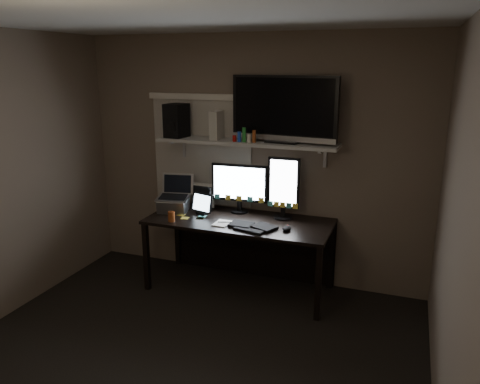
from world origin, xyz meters
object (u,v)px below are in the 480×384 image
at_px(cup, 171,217).
at_px(game_console, 217,125).
at_px(desk, 243,233).
at_px(monitor_portrait, 284,188).
at_px(laptop, 173,194).
at_px(tv, 284,109).
at_px(mouse, 287,228).
at_px(tablet, 202,204).
at_px(speaker, 177,121).
at_px(monitor_landscape, 239,188).
at_px(keyboard, 253,226).

height_order(cup, game_console, game_console).
relative_size(desk, game_console, 6.53).
bearing_deg(monitor_portrait, cup, -155.23).
height_order(laptop, tv, tv).
distance_m(mouse, tablet, 0.94).
relative_size(laptop, speaker, 1.10).
relative_size(monitor_landscape, monitor_portrait, 0.94).
distance_m(desk, game_console, 1.11).
bearing_deg(tv, game_console, -173.37).
distance_m(monitor_portrait, speaker, 1.28).
bearing_deg(speaker, laptop, -78.43).
relative_size(monitor_portrait, keyboard, 1.40).
relative_size(cup, game_console, 0.36).
distance_m(mouse, tv, 1.11).
relative_size(keyboard, tablet, 1.76).
bearing_deg(monitor_landscape, game_console, -177.67).
height_order(monitor_portrait, laptop, monitor_portrait).
bearing_deg(laptop, speaker, 82.65).
distance_m(desk, monitor_landscape, 0.46).
bearing_deg(monitor_portrait, tv, 129.35).
bearing_deg(game_console, mouse, -27.34).
bearing_deg(cup, mouse, 6.68).
height_order(monitor_portrait, cup, monitor_portrait).
bearing_deg(game_console, monitor_portrait, -6.56).
bearing_deg(monitor_landscape, mouse, -35.06).
bearing_deg(tv, monitor_landscape, -176.09).
bearing_deg(desk, cup, -147.11).
bearing_deg(mouse, tv, 114.51).
bearing_deg(laptop, tablet, -8.23).
xyz_separation_m(tablet, tv, (0.78, 0.18, 0.95)).
height_order(monitor_portrait, speaker, speaker).
relative_size(tablet, cup, 2.59).
relative_size(keyboard, mouse, 3.85).
xyz_separation_m(keyboard, tablet, (-0.60, 0.20, 0.10)).
relative_size(mouse, laptop, 0.31).
height_order(monitor_portrait, game_console, game_console).
distance_m(desk, laptop, 0.82).
bearing_deg(laptop, desk, -3.33).
bearing_deg(mouse, monitor_landscape, 149.81).
relative_size(tv, game_console, 3.77).
height_order(tablet, tv, tv).
bearing_deg(desk, game_console, 162.88).
bearing_deg(speaker, mouse, -6.03).
distance_m(monitor_landscape, tablet, 0.41).
relative_size(monitor_landscape, laptop, 1.58).
height_order(cup, tv, tv).
xyz_separation_m(keyboard, laptop, (-0.92, 0.19, 0.17)).
height_order(mouse, game_console, game_console).
height_order(tablet, speaker, speaker).
xyz_separation_m(desk, monitor_landscape, (-0.08, 0.12, 0.43)).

